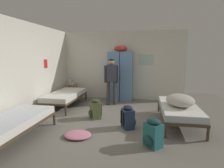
{
  "coord_description": "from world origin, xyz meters",
  "views": [
    {
      "loc": [
        0.86,
        -4.58,
        1.74
      ],
      "look_at": [
        0.0,
        0.25,
        0.95
      ],
      "focal_mm": 29.23,
      "sensor_mm": 36.0,
      "label": 1
    }
  ],
  "objects": [
    {
      "name": "clothes_pile_pink",
      "position": [
        -0.51,
        -1.08,
        0.04
      ],
      "size": [
        0.58,
        0.49,
        0.09
      ],
      "color": "pink",
      "rests_on": "ground_plane"
    },
    {
      "name": "shelf_unit",
      "position": [
        -2.0,
        2.21,
        0.35
      ],
      "size": [
        0.38,
        0.3,
        0.57
      ],
      "color": "#99704C",
      "rests_on": "ground_plane"
    },
    {
      "name": "bed_right",
      "position": [
        1.75,
        0.12,
        0.38
      ],
      "size": [
        0.9,
        1.9,
        0.49
      ],
      "color": "#473828",
      "rests_on": "ground_plane"
    },
    {
      "name": "water_bottle",
      "position": [
        -2.08,
        2.23,
        0.68
      ],
      "size": [
        0.07,
        0.07,
        0.25
      ],
      "color": "#B2DBEA",
      "rests_on": "shelf_unit"
    },
    {
      "name": "lotion_bottle",
      "position": [
        -1.93,
        2.17,
        0.64
      ],
      "size": [
        0.05,
        0.05,
        0.15
      ],
      "color": "beige",
      "rests_on": "shelf_unit"
    },
    {
      "name": "bedding_heap",
      "position": [
        1.75,
        0.03,
        0.63
      ],
      "size": [
        0.67,
        0.86,
        0.28
      ],
      "color": "#B7B2A8",
      "rests_on": "bed_right"
    },
    {
      "name": "backpack_teal",
      "position": [
        1.05,
        -1.23,
        0.26
      ],
      "size": [
        0.42,
        0.42,
        0.55
      ],
      "color": "#23666B",
      "rests_on": "ground_plane"
    },
    {
      "name": "ground_plane",
      "position": [
        0.0,
        0.0,
        0.0
      ],
      "size": [
        8.04,
        8.04,
        0.0
      ],
      "primitive_type": "plane",
      "color": "slate"
    },
    {
      "name": "bed_left_front",
      "position": [
        -1.75,
        -1.46,
        0.38
      ],
      "size": [
        0.9,
        1.9,
        0.49
      ],
      "color": "#473828",
      "rests_on": "ground_plane"
    },
    {
      "name": "backpack_navy",
      "position": [
        0.51,
        -0.41,
        0.26
      ],
      "size": [
        0.4,
        0.39,
        0.55
      ],
      "color": "navy",
      "rests_on": "ground_plane"
    },
    {
      "name": "room_backdrop",
      "position": [
        -1.2,
        1.23,
        1.32
      ],
      "size": [
        4.72,
        5.09,
        2.63
      ],
      "color": "silver",
      "rests_on": "ground_plane"
    },
    {
      "name": "person_traveler",
      "position": [
        -0.25,
        1.54,
        0.97
      ],
      "size": [
        0.5,
        0.27,
        1.61
      ],
      "color": "#3D3833",
      "rests_on": "ground_plane"
    },
    {
      "name": "backpack_olive",
      "position": [
        -0.44,
        0.1,
        0.26
      ],
      "size": [
        0.41,
        0.4,
        0.55
      ],
      "color": "#566038",
      "rests_on": "ground_plane"
    },
    {
      "name": "locker_bank",
      "position": [
        -0.03,
        2.23,
        0.97
      ],
      "size": [
        0.9,
        0.55,
        2.07
      ],
      "color": "#5B84B2",
      "rests_on": "ground_plane"
    },
    {
      "name": "bed_left_rear",
      "position": [
        -1.75,
        1.06,
        0.38
      ],
      "size": [
        0.9,
        1.9,
        0.49
      ],
      "color": "#473828",
      "rests_on": "ground_plane"
    }
  ]
}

